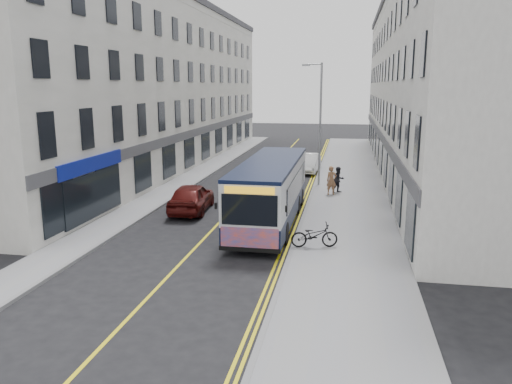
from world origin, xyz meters
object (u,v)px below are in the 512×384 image
at_px(city_bus, 271,189).
at_px(car_white, 308,163).
at_px(pedestrian_near, 331,180).
at_px(streetlamp, 319,120).
at_px(car_maroon, 191,197).
at_px(bicycle, 314,235).
at_px(pedestrian_far, 339,180).

xyz_separation_m(city_bus, car_white, (0.64, 14.97, -0.97)).
height_order(city_bus, pedestrian_near, city_bus).
xyz_separation_m(streetlamp, car_maroon, (-6.17, -8.03, -3.61)).
distance_m(pedestrian_near, car_maroon, 8.79).
bearing_deg(car_white, bicycle, -81.40).
xyz_separation_m(pedestrian_near, car_white, (-2.05, 8.37, -0.27)).
bearing_deg(pedestrian_near, streetlamp, 86.96).
distance_m(pedestrian_near, car_white, 8.62).
relative_size(city_bus, car_maroon, 2.35).
relative_size(city_bus, pedestrian_far, 6.67).
relative_size(pedestrian_near, car_white, 0.40).
distance_m(city_bus, bicycle, 4.50).
bearing_deg(bicycle, city_bus, 20.24).
height_order(pedestrian_far, car_maroon, pedestrian_far).
bearing_deg(pedestrian_far, pedestrian_near, -159.67).
xyz_separation_m(pedestrian_near, car_maroon, (-7.17, -5.08, -0.21)).
height_order(car_white, car_maroon, car_maroon).
xyz_separation_m(streetlamp, pedestrian_near, (1.00, -2.96, -3.40)).
bearing_deg(car_maroon, bicycle, 138.54).
xyz_separation_m(streetlamp, bicycle, (0.69, -13.23, -3.76)).
bearing_deg(pedestrian_far, car_white, 70.19).
distance_m(bicycle, car_white, 18.73).
bearing_deg(car_maroon, pedestrian_near, -148.98).
distance_m(streetlamp, car_maroon, 10.75).
height_order(pedestrian_near, pedestrian_far, pedestrian_near).
xyz_separation_m(streetlamp, car_white, (-1.05, 5.41, -3.67)).
bearing_deg(city_bus, pedestrian_near, 67.84).
bearing_deg(car_maroon, streetlamp, -131.79).
height_order(streetlamp, pedestrian_far, streetlamp).
bearing_deg(streetlamp, pedestrian_far, -58.28).
distance_m(streetlamp, city_bus, 10.07).
distance_m(city_bus, car_maroon, 4.82).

